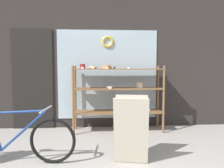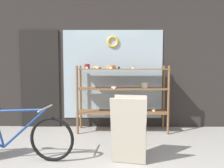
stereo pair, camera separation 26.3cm
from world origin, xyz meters
name	(u,v)px [view 2 (the right image)]	position (x,y,z in m)	size (l,w,h in m)	color
storefront_facade	(102,57)	(-0.04, 3.00, 1.54)	(6.19, 0.13, 3.15)	#2D2826
display_case	(122,90)	(0.39, 2.63, 0.85)	(1.81, 0.46, 1.38)	brown
bicycle	(14,136)	(-1.20, 1.24, 0.34)	(1.74, 0.46, 0.77)	black
sandwich_board	(129,130)	(0.44, 1.13, 0.47)	(0.52, 0.46, 0.92)	#B2A893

